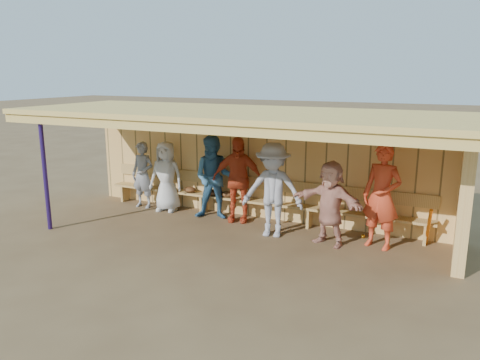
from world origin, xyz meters
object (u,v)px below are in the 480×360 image
(player_c, at_px, (214,178))
(player_d, at_px, (237,179))
(player_b, at_px, (166,176))
(player_a, at_px, (143,175))
(player_g, at_px, (382,196))
(bench, at_px, (255,196))
(player_f, at_px, (330,203))
(player_e, at_px, (273,190))

(player_c, height_order, player_d, player_d)
(player_b, height_order, player_c, player_c)
(player_a, height_order, player_b, player_b)
(player_g, height_order, bench, player_g)
(player_a, distance_m, player_g, 5.66)
(player_b, relative_size, player_f, 1.02)
(player_f, height_order, player_g, player_g)
(player_a, height_order, player_e, player_e)
(player_c, distance_m, player_d, 0.55)
(player_a, xyz_separation_m, player_b, (0.68, 0.00, 0.03))
(player_b, bearing_deg, player_d, -8.66)
(player_f, relative_size, player_g, 0.82)
(player_a, bearing_deg, player_c, -2.68)
(player_a, bearing_deg, bench, 5.01)
(player_d, xyz_separation_m, player_f, (2.21, -0.56, -0.13))
(player_d, relative_size, player_e, 0.99)
(player_e, relative_size, player_g, 0.96)
(player_f, bearing_deg, player_c, -172.16)
(player_a, distance_m, player_b, 0.68)
(player_b, bearing_deg, player_c, -10.98)
(player_b, xyz_separation_m, bench, (2.14, 0.31, -0.30))
(player_e, xyz_separation_m, player_f, (1.15, 0.02, -0.13))
(player_e, bearing_deg, player_d, 142.80)
(player_c, height_order, player_e, player_e)
(player_b, height_order, player_d, player_d)
(player_d, distance_m, player_e, 1.20)
(player_g, bearing_deg, player_a, -167.17)
(player_g, bearing_deg, player_e, -156.71)
(player_a, bearing_deg, player_b, -1.16)
(player_c, bearing_deg, player_g, -21.29)
(player_c, relative_size, bench, 0.25)
(player_f, bearing_deg, bench, 174.09)
(bench, bearing_deg, player_b, -171.89)
(player_f, xyz_separation_m, bench, (-1.93, 0.86, -0.29))
(player_e, bearing_deg, bench, 122.68)
(bench, bearing_deg, player_c, -156.68)
(player_b, xyz_separation_m, player_f, (4.07, -0.56, -0.02))
(player_c, distance_m, player_f, 2.81)
(player_a, relative_size, player_e, 0.85)
(player_b, relative_size, player_c, 0.89)
(player_a, bearing_deg, player_f, -7.85)
(player_f, relative_size, bench, 0.21)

